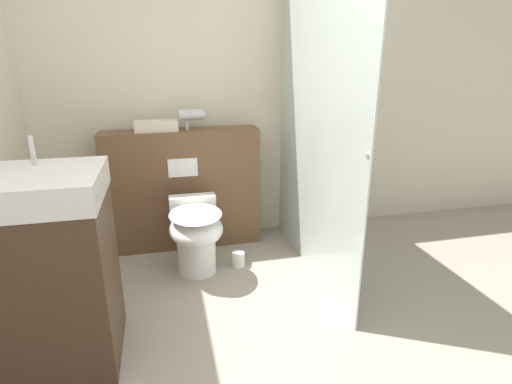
{
  "coord_description": "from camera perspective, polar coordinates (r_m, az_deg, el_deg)",
  "views": [
    {
      "loc": [
        -0.38,
        -1.3,
        1.48
      ],
      "look_at": [
        0.2,
        1.16,
        0.62
      ],
      "focal_mm": 28.0,
      "sensor_mm": 36.0,
      "label": 1
    }
  ],
  "objects": [
    {
      "name": "wall_back",
      "position": [
        3.3,
        -6.81,
        14.64
      ],
      "size": [
        8.0,
        0.06,
        2.5
      ],
      "color": "beige",
      "rests_on": "ground_plane"
    },
    {
      "name": "partition_panel",
      "position": [
        3.24,
        -10.31,
        0.38
      ],
      "size": [
        1.2,
        0.24,
        0.95
      ],
      "color": "brown",
      "rests_on": "ground_plane"
    },
    {
      "name": "shower_glass",
      "position": [
        2.7,
        8.48,
        9.7
      ],
      "size": [
        0.04,
        1.52,
        2.13
      ],
      "color": "silver",
      "rests_on": "ground_plane"
    },
    {
      "name": "toilet",
      "position": [
        2.84,
        -8.57,
        -5.94
      ],
      "size": [
        0.36,
        0.53,
        0.52
      ],
      "color": "white",
      "rests_on": "ground_plane"
    },
    {
      "name": "sink_vanity",
      "position": [
        2.2,
        -27.95,
        -10.08
      ],
      "size": [
        0.63,
        0.54,
        1.13
      ],
      "color": "#473323",
      "rests_on": "ground_plane"
    },
    {
      "name": "hair_drier",
      "position": [
        3.11,
        -9.08,
        10.78
      ],
      "size": [
        0.21,
        0.08,
        0.15
      ],
      "color": "#B7B7BC",
      "rests_on": "partition_panel"
    },
    {
      "name": "folded_towel",
      "position": [
        3.1,
        -14.04,
        9.15
      ],
      "size": [
        0.31,
        0.16,
        0.08
      ],
      "color": "beige",
      "rests_on": "partition_panel"
    },
    {
      "name": "spare_toilet_roll",
      "position": [
        3.01,
        -2.55,
        -9.57
      ],
      "size": [
        0.09,
        0.09,
        0.11
      ],
      "color": "white",
      "rests_on": "ground_plane"
    }
  ]
}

